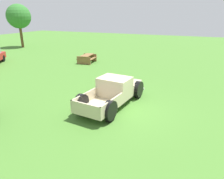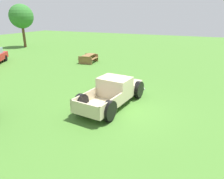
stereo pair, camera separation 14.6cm
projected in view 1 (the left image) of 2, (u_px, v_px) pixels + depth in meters
ground_plane at (121, 108)px, 10.88m from camera, size 80.00×80.00×0.00m
pickup_truck_foreground at (115, 91)px, 11.27m from camera, size 4.97×2.32×1.47m
picnic_table at (87, 58)px, 20.78m from camera, size 1.96×1.67×0.78m
oak_tree_west at (19, 17)px, 29.02m from camera, size 3.28×3.28×5.89m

